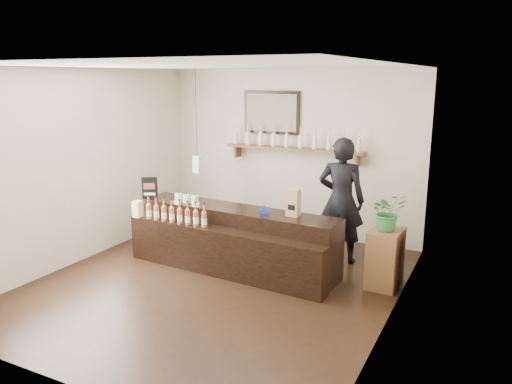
% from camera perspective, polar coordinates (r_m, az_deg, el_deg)
% --- Properties ---
extents(ground, '(5.00, 5.00, 0.00)m').
position_cam_1_polar(ground, '(6.74, -4.58, -10.37)').
color(ground, black).
rests_on(ground, ground).
extents(room_shell, '(5.00, 5.00, 5.00)m').
position_cam_1_polar(room_shell, '(6.26, -4.86, 4.09)').
color(room_shell, beige).
rests_on(room_shell, ground).
extents(back_wall_decor, '(2.66, 0.96, 1.69)m').
position_cam_1_polar(back_wall_decor, '(8.41, 2.70, 6.82)').
color(back_wall_decor, brown).
rests_on(back_wall_decor, ground).
extents(counter, '(3.10, 1.02, 1.01)m').
position_cam_1_polar(counter, '(7.10, -2.81, -5.58)').
color(counter, black).
rests_on(counter, ground).
extents(promo_sign, '(0.21, 0.14, 0.33)m').
position_cam_1_polar(promo_sign, '(7.75, -12.06, 0.47)').
color(promo_sign, black).
rests_on(promo_sign, counter).
extents(paper_bag, '(0.17, 0.14, 0.37)m').
position_cam_1_polar(paper_bag, '(6.63, 4.29, -1.22)').
color(paper_bag, '#9B754B').
rests_on(paper_bag, counter).
extents(tape_dispenser, '(0.14, 0.09, 0.11)m').
position_cam_1_polar(tape_dispenser, '(6.77, 0.95, -2.11)').
color(tape_dispenser, '#1733A7').
rests_on(tape_dispenser, counter).
extents(side_cabinet, '(0.41, 0.55, 0.76)m').
position_cam_1_polar(side_cabinet, '(6.71, 14.53, -7.35)').
color(side_cabinet, brown).
rests_on(side_cabinet, ground).
extents(potted_plant, '(0.58, 0.57, 0.48)m').
position_cam_1_polar(potted_plant, '(6.52, 14.84, -2.19)').
color(potted_plant, '#2C6E34').
rests_on(potted_plant, side_cabinet).
extents(shopkeeper, '(0.81, 0.58, 2.09)m').
position_cam_1_polar(shopkeeper, '(7.30, 9.75, -0.02)').
color(shopkeeper, black).
rests_on(shopkeeper, ground).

